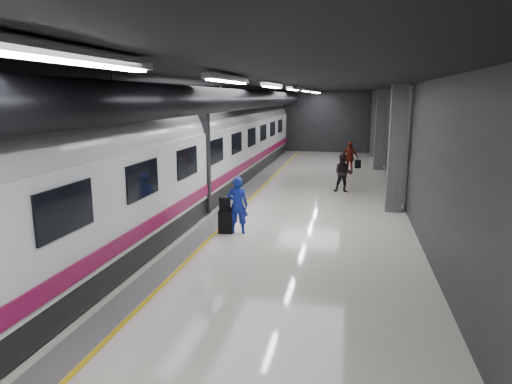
# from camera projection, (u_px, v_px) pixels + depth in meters

# --- Properties ---
(ground) EXTENTS (40.00, 40.00, 0.00)m
(ground) POSITION_uv_depth(u_px,v_px,m) (259.00, 218.00, 15.57)
(ground) COLOR silver
(ground) RESTS_ON ground
(platform_hall) EXTENTS (10.02, 40.02, 4.51)m
(platform_hall) POSITION_uv_depth(u_px,v_px,m) (257.00, 112.00, 15.82)
(platform_hall) COLOR black
(platform_hall) RESTS_ON ground
(train) EXTENTS (3.05, 38.00, 4.05)m
(train) POSITION_uv_depth(u_px,v_px,m) (167.00, 155.00, 15.80)
(train) COLOR black
(train) RESTS_ON ground
(traveler_main) EXTENTS (0.68, 0.49, 1.74)m
(traveler_main) POSITION_uv_depth(u_px,v_px,m) (238.00, 205.00, 13.69)
(traveler_main) COLOR #1830B7
(traveler_main) RESTS_ON ground
(suitcase_main) EXTENTS (0.45, 0.31, 0.69)m
(suitcase_main) POSITION_uv_depth(u_px,v_px,m) (226.00, 222.00, 13.80)
(suitcase_main) COLOR black
(suitcase_main) RESTS_ON ground
(shoulder_bag) EXTENTS (0.33, 0.20, 0.41)m
(shoulder_bag) POSITION_uv_depth(u_px,v_px,m) (225.00, 204.00, 13.70)
(shoulder_bag) COLOR black
(shoulder_bag) RESTS_ON suitcase_main
(traveler_far_a) EXTENTS (0.82, 0.64, 1.67)m
(traveler_far_a) POSITION_uv_depth(u_px,v_px,m) (343.00, 173.00, 19.65)
(traveler_far_a) COLOR black
(traveler_far_a) RESTS_ON ground
(traveler_far_b) EXTENTS (1.09, 0.83, 1.72)m
(traveler_far_b) POSITION_uv_depth(u_px,v_px,m) (349.00, 158.00, 24.50)
(traveler_far_b) COLOR maroon
(traveler_far_b) RESTS_ON ground
(suitcase_far) EXTENTS (0.36, 0.28, 0.48)m
(suitcase_far) POSITION_uv_depth(u_px,v_px,m) (358.00, 164.00, 26.50)
(suitcase_far) COLOR black
(suitcase_far) RESTS_ON ground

